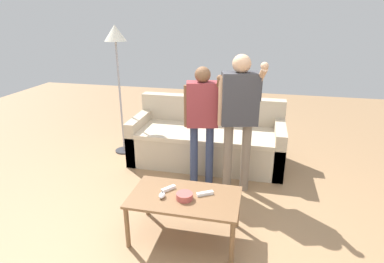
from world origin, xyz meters
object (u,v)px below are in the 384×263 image
at_px(floor_lamp, 116,45).
at_px(game_remote_wand_near, 205,193).
at_px(player_right, 239,109).
at_px(game_remote_wand_far, 168,189).
at_px(coffee_table, 185,201).
at_px(snack_bowl, 185,196).
at_px(player_center, 202,113).
at_px(game_remote_nunchuk, 162,195).
at_px(couch, 207,141).

height_order(floor_lamp, game_remote_wand_near, floor_lamp).
height_order(player_right, game_remote_wand_near, player_right).
xyz_separation_m(game_remote_wand_near, game_remote_wand_far, (-0.36, 0.01, 0.00)).
bearing_deg(game_remote_wand_far, player_right, 57.88).
xyz_separation_m(coffee_table, snack_bowl, (0.01, -0.05, 0.08)).
distance_m(coffee_table, player_center, 1.18).
distance_m(coffee_table, game_remote_wand_near, 0.20).
bearing_deg(floor_lamp, coffee_table, -51.17).
bearing_deg(player_right, snack_bowl, -110.41).
distance_m(coffee_table, floor_lamp, 2.57).
height_order(floor_lamp, player_center, floor_lamp).
relative_size(game_remote_nunchuk, floor_lamp, 0.05).
bearing_deg(coffee_table, floor_lamp, 128.83).
bearing_deg(game_remote_nunchuk, floor_lamp, 123.70).
height_order(snack_bowl, game_remote_wand_near, snack_bowl).
bearing_deg(player_center, coffee_table, -87.72).
bearing_deg(couch, snack_bowl, -86.82).
distance_m(snack_bowl, game_remote_nunchuk, 0.21).
height_order(couch, coffee_table, couch).
height_order(couch, floor_lamp, floor_lamp).
bearing_deg(snack_bowl, floor_lamp, 128.28).
relative_size(couch, game_remote_nunchuk, 24.23).
height_order(couch, game_remote_wand_far, couch).
height_order(player_center, game_remote_wand_near, player_center).
bearing_deg(player_center, game_remote_wand_far, -97.80).
distance_m(player_center, game_remote_wand_near, 1.12).
xyz_separation_m(floor_lamp, player_right, (1.81, -0.78, -0.59)).
xyz_separation_m(couch, floor_lamp, (-1.33, 0.04, 1.31)).
distance_m(floor_lamp, game_remote_wand_near, 2.60).
bearing_deg(game_remote_nunchuk, coffee_table, 19.56).
distance_m(player_right, game_remote_wand_near, 1.10).
height_order(couch, player_right, player_right).
distance_m(snack_bowl, game_remote_wand_far, 0.22).
relative_size(couch, coffee_table, 2.09).
bearing_deg(player_right, game_remote_wand_near, -103.15).
relative_size(floor_lamp, game_remote_wand_near, 12.15).
bearing_deg(game_remote_wand_near, game_remote_wand_far, 178.53).
distance_m(snack_bowl, player_center, 1.20).
bearing_deg(player_center, game_remote_nunchuk, -97.79).
xyz_separation_m(floor_lamp, player_center, (1.37, -0.70, -0.69)).
bearing_deg(player_right, couch, 123.10).
xyz_separation_m(player_center, game_remote_wand_far, (-0.14, -0.99, -0.47)).
bearing_deg(snack_bowl, coffee_table, 103.14).
relative_size(coffee_table, player_center, 0.69).
height_order(game_remote_wand_near, game_remote_wand_far, same).
distance_m(floor_lamp, player_center, 1.69).
distance_m(coffee_table, snack_bowl, 0.10).
bearing_deg(player_center, player_right, -9.73).
xyz_separation_m(snack_bowl, game_remote_wand_near, (0.17, 0.11, -0.01)).
relative_size(game_remote_nunchuk, game_remote_wand_near, 0.56).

